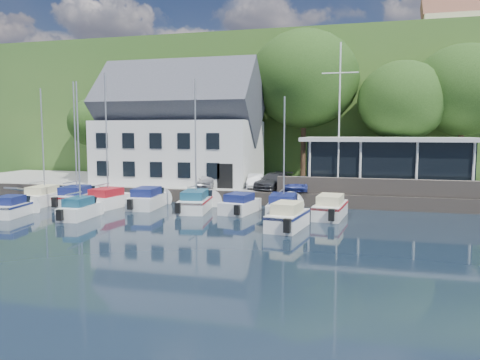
{
  "coord_description": "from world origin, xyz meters",
  "views": [
    {
      "loc": [
        9.25,
        -23.29,
        5.54
      ],
      "look_at": [
        0.68,
        9.0,
        2.09
      ],
      "focal_mm": 35.0,
      "sensor_mm": 36.0,
      "label": 1
    }
  ],
  "objects_px": {
    "boat_r2_0": "(12,206)",
    "boat_r1_0": "(43,147)",
    "club_pavilion": "(386,163)",
    "car_white": "(256,181)",
    "boat_r1_2": "(107,148)",
    "boat_r2_1": "(79,153)",
    "harbor_building": "(180,134)",
    "car_silver": "(208,181)",
    "boat_r1_3": "(148,197)",
    "boat_r1_6": "(284,150)",
    "car_dgrey": "(273,181)",
    "flagpole": "(339,118)",
    "boat_r1_1": "(75,145)",
    "boat_r1_5": "(240,203)",
    "boat_r2_4": "(288,215)",
    "boat_r1_7": "(330,206)",
    "car_blue": "(300,183)",
    "boat_r1_4": "(196,148)"
  },
  "relations": [
    {
      "from": "harbor_building",
      "to": "boat_r2_4",
      "type": "xyz_separation_m",
      "value": [
        12.11,
        -13.58,
        -4.57
      ]
    },
    {
      "from": "boat_r1_0",
      "to": "boat_r2_1",
      "type": "bearing_deg",
      "value": -40.89
    },
    {
      "from": "boat_r1_5",
      "to": "car_white",
      "type": "bearing_deg",
      "value": 101.9
    },
    {
      "from": "harbor_building",
      "to": "boat_r1_0",
      "type": "height_order",
      "value": "harbor_building"
    },
    {
      "from": "car_dgrey",
      "to": "harbor_building",
      "type": "bearing_deg",
      "value": 175.84
    },
    {
      "from": "boat_r1_5",
      "to": "boat_r2_0",
      "type": "distance_m",
      "value": 15.13
    },
    {
      "from": "car_blue",
      "to": "boat_r1_6",
      "type": "height_order",
      "value": "boat_r1_6"
    },
    {
      "from": "harbor_building",
      "to": "car_silver",
      "type": "relative_size",
      "value": 4.34
    },
    {
      "from": "car_white",
      "to": "boat_r1_5",
      "type": "xyz_separation_m",
      "value": [
        0.31,
        -6.08,
        -0.89
      ]
    },
    {
      "from": "boat_r1_7",
      "to": "boat_r2_0",
      "type": "height_order",
      "value": "boat_r1_7"
    },
    {
      "from": "boat_r1_1",
      "to": "boat_r1_3",
      "type": "height_order",
      "value": "boat_r1_1"
    },
    {
      "from": "harbor_building",
      "to": "club_pavilion",
      "type": "bearing_deg",
      "value": -1.59
    },
    {
      "from": "car_white",
      "to": "boat_r1_6",
      "type": "relative_size",
      "value": 0.4
    },
    {
      "from": "club_pavilion",
      "to": "car_silver",
      "type": "bearing_deg",
      "value": -167.28
    },
    {
      "from": "boat_r1_2",
      "to": "car_white",
      "type": "bearing_deg",
      "value": 42.31
    },
    {
      "from": "harbor_building",
      "to": "flagpole",
      "type": "distance_m",
      "value": 14.92
    },
    {
      "from": "boat_r1_0",
      "to": "boat_r2_1",
      "type": "height_order",
      "value": "boat_r1_0"
    },
    {
      "from": "flagpole",
      "to": "boat_r1_3",
      "type": "height_order",
      "value": "flagpole"
    },
    {
      "from": "car_blue",
      "to": "car_white",
      "type": "bearing_deg",
      "value": 171.31
    },
    {
      "from": "boat_r1_1",
      "to": "boat_r1_4",
      "type": "distance_m",
      "value": 9.53
    },
    {
      "from": "boat_r1_0",
      "to": "boat_r1_5",
      "type": "height_order",
      "value": "boat_r1_0"
    },
    {
      "from": "boat_r1_2",
      "to": "boat_r1_3",
      "type": "bearing_deg",
      "value": 24.62
    },
    {
      "from": "boat_r2_0",
      "to": "boat_r1_2",
      "type": "bearing_deg",
      "value": 39.48
    },
    {
      "from": "flagpole",
      "to": "boat_r1_0",
      "type": "distance_m",
      "value": 22.5
    },
    {
      "from": "club_pavilion",
      "to": "boat_r1_7",
      "type": "height_order",
      "value": "club_pavilion"
    },
    {
      "from": "boat_r1_1",
      "to": "boat_r1_2",
      "type": "relative_size",
      "value": 1.03
    },
    {
      "from": "boat_r1_3",
      "to": "boat_r1_6",
      "type": "xyz_separation_m",
      "value": [
        10.17,
        -0.53,
        3.59
      ]
    },
    {
      "from": "boat_r1_2",
      "to": "car_blue",
      "type": "bearing_deg",
      "value": 30.65
    },
    {
      "from": "boat_r1_2",
      "to": "boat_r2_1",
      "type": "height_order",
      "value": "boat_r1_2"
    },
    {
      "from": "boat_r1_1",
      "to": "boat_r1_6",
      "type": "height_order",
      "value": "boat_r1_1"
    },
    {
      "from": "car_dgrey",
      "to": "boat_r1_1",
      "type": "height_order",
      "value": "boat_r1_1"
    },
    {
      "from": "club_pavilion",
      "to": "boat_r1_1",
      "type": "bearing_deg",
      "value": -159.24
    },
    {
      "from": "club_pavilion",
      "to": "car_white",
      "type": "distance_m",
      "value": 10.61
    },
    {
      "from": "boat_r1_2",
      "to": "boat_r2_0",
      "type": "height_order",
      "value": "boat_r1_2"
    },
    {
      "from": "boat_r1_2",
      "to": "boat_r1_0",
      "type": "bearing_deg",
      "value": -172.27
    },
    {
      "from": "boat_r2_4",
      "to": "boat_r1_5",
      "type": "bearing_deg",
      "value": 139.74
    },
    {
      "from": "car_white",
      "to": "car_silver",
      "type": "bearing_deg",
      "value": -177.45
    },
    {
      "from": "harbor_building",
      "to": "car_dgrey",
      "type": "relative_size",
      "value": 3.28
    },
    {
      "from": "harbor_building",
      "to": "boat_r1_3",
      "type": "relative_size",
      "value": 2.31
    },
    {
      "from": "car_dgrey",
      "to": "boat_r1_5",
      "type": "relative_size",
      "value": 0.86
    },
    {
      "from": "car_silver",
      "to": "boat_r1_4",
      "type": "bearing_deg",
      "value": -86.46
    },
    {
      "from": "car_white",
      "to": "boat_r1_3",
      "type": "height_order",
      "value": "car_white"
    },
    {
      "from": "boat_r1_0",
      "to": "club_pavilion",
      "type": "bearing_deg",
      "value": 14.12
    },
    {
      "from": "boat_r1_3",
      "to": "boat_r2_4",
      "type": "xyz_separation_m",
      "value": [
        11.15,
        -4.98,
        0.04
      ]
    },
    {
      "from": "car_dgrey",
      "to": "boat_r2_1",
      "type": "height_order",
      "value": "boat_r2_1"
    },
    {
      "from": "boat_r2_0",
      "to": "boat_r1_0",
      "type": "bearing_deg",
      "value": 95.0
    },
    {
      "from": "boat_r1_5",
      "to": "boat_r2_0",
      "type": "relative_size",
      "value": 1.1
    },
    {
      "from": "car_dgrey",
      "to": "car_silver",
      "type": "bearing_deg",
      "value": -160.64
    },
    {
      "from": "harbor_building",
      "to": "boat_r1_6",
      "type": "relative_size",
      "value": 1.66
    },
    {
      "from": "club_pavilion",
      "to": "boat_r1_3",
      "type": "bearing_deg",
      "value": -154.59
    }
  ]
}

